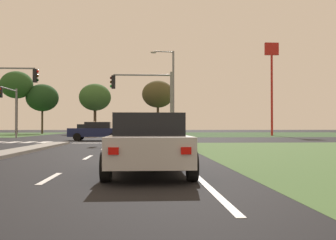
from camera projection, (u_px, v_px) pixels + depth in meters
The scene contains 25 objects.
ground_plane at pixel (80, 140), 34.51m from camera, with size 200.00×200.00×0.00m, color black.
grass_verge_far_right at pixel (273, 134), 60.53m from camera, with size 35.00×35.00×0.01m, color #2D4C28.
median_island_near at pixel (2, 154), 15.55m from camera, with size 1.20×22.00×0.14m, color gray.
median_island_far at pixel (107, 134), 59.46m from camera, with size 1.20×36.00×0.14m, color gray.
lane_dash_near at pixel (50, 178), 8.82m from camera, with size 0.14×2.00×0.01m, color silver.
lane_dash_second at pixel (88, 157), 14.81m from camera, with size 0.14×2.00×0.01m, color silver.
lane_dash_third at pixel (104, 148), 20.80m from camera, with size 0.14×2.00×0.01m, color silver.
edge_line_right at pixel (172, 153), 16.97m from camera, with size 0.14×24.00×0.01m, color silver.
stop_bar_near at pixel (118, 143), 27.76m from camera, with size 6.40×0.50×0.01m, color silver.
crosswalk_bar_third at pixel (13, 142), 29.06m from camera, with size 0.70×2.80×0.01m, color silver.
crosswalk_bar_fourth at pixel (28, 142), 29.14m from camera, with size 0.70×2.80×0.01m, color silver.
crosswalk_bar_fifth at pixel (44, 142), 29.21m from camera, with size 0.70×2.80×0.01m, color silver.
car_teal_near at pixel (84, 130), 51.63m from camera, with size 1.97×4.55×1.47m.
car_grey_second at pixel (143, 135), 19.05m from camera, with size 2.03×4.40×1.52m.
car_navy_fifth at pixel (97, 131), 32.88m from camera, with size 4.58×1.98×1.55m.
car_silver_sixth at pixel (149, 143), 9.77m from camera, with size 2.05×4.61×1.48m.
traffic_signal_far_left at pixel (10, 103), 38.82m from camera, with size 0.32×4.90×5.09m.
traffic_signal_near_right at pixel (148, 94), 28.35m from camera, with size 4.52×0.32×5.15m.
street_lamp_second at pixel (171, 89), 37.36m from camera, with size 2.29×0.52×8.39m.
pedestrian_at_median at pixel (94, 127), 43.75m from camera, with size 0.34×0.34×1.63m.
fastfood_pole_sign at pixel (272, 68), 50.56m from camera, with size 1.80×0.40×11.99m.
treeline_second at pixel (17, 85), 61.36m from camera, with size 5.01×5.01×9.83m.
treeline_third at pixel (42, 98), 62.72m from camera, with size 5.10×5.10×7.95m.
treeline_fourth at pixel (95, 97), 62.21m from camera, with size 5.03×5.03×7.97m.
treeline_fifth at pixel (158, 94), 63.66m from camera, with size 5.16×5.16×8.62m.
Camera 1 is at (5.60, -4.95, 1.17)m, focal length 41.97 mm.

